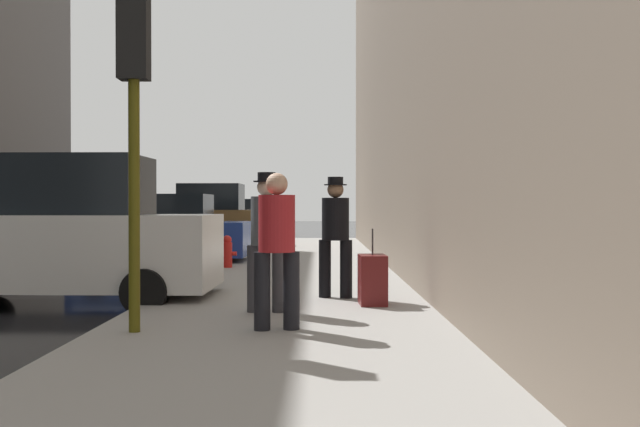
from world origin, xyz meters
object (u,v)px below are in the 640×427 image
parked_bronze_suv (208,220)px  fire_hydrant (229,252)px  rolling_suitcase (374,280)px  traffic_light (136,89)px  pedestrian_in_red_jacket (278,242)px  parked_white_van (67,237)px  parked_blue_sedan (166,232)px  pedestrian_with_beanie (268,235)px  parked_gray_coupe (231,221)px  pedestrian_with_fedora (337,231)px  parked_silver_sedan (248,218)px

parked_bronze_suv → fire_hydrant: bearing=-78.1°
rolling_suitcase → traffic_light: bearing=-142.0°
traffic_light → pedestrian_in_red_jacket: 2.25m
parked_white_van → parked_blue_sedan: parked_white_van is taller
traffic_light → rolling_suitcase: traffic_light is taller
pedestrian_in_red_jacket → pedestrian_with_beanie: bearing=99.2°
parked_gray_coupe → parked_white_van: bearing=-90.0°
fire_hydrant → rolling_suitcase: rolling_suitcase is taller
fire_hydrant → pedestrian_with_fedora: pedestrian_with_fedora is taller
rolling_suitcase → parked_white_van: bearing=168.0°
pedestrian_with_fedora → pedestrian_with_beanie: size_ratio=1.00×
pedestrian_with_fedora → traffic_light: bearing=-128.0°
rolling_suitcase → pedestrian_with_fedora: bearing=124.5°
parked_bronze_suv → pedestrian_with_fedora: parked_bronze_suv is taller
parked_bronze_suv → rolling_suitcase: parked_bronze_suv is taller
pedestrian_in_red_jacket → rolling_suitcase: bearing=59.2°
fire_hydrant → traffic_light: size_ratio=0.20×
parked_bronze_suv → parked_silver_sedan: bearing=90.0°
pedestrian_in_red_jacket → pedestrian_with_beanie: (-0.21, 1.29, 0.03)m
parked_silver_sedan → parked_white_van: bearing=-90.0°
parked_white_van → traffic_light: 4.00m
parked_blue_sedan → pedestrian_with_beanie: bearing=-69.6°
parked_silver_sedan → pedestrian_with_fedora: bearing=-81.3°
parked_gray_coupe → fire_hydrant: (1.80, -14.44, -0.35)m
parked_white_van → parked_silver_sedan: size_ratio=1.10×
parked_white_van → parked_silver_sedan: 26.24m
pedestrian_in_red_jacket → rolling_suitcase: size_ratio=1.64×
parked_blue_sedan → parked_white_van: bearing=-90.0°
parked_silver_sedan → traffic_light: size_ratio=1.17×
parked_blue_sedan → pedestrian_in_red_jacket: pedestrian_in_red_jacket is taller
parked_silver_sedan → pedestrian_with_fedora: pedestrian_with_fedora is taller
parked_bronze_suv → pedestrian_with_fedora: 14.30m
pedestrian_in_red_jacket → pedestrian_with_fedora: bearing=75.6°
parked_bronze_suv → rolling_suitcase: (4.56, -14.43, -0.54)m
parked_white_van → pedestrian_with_beanie: bearing=-27.9°
parked_silver_sedan → pedestrian_with_beanie: bearing=-83.5°
parked_gray_coupe → traffic_light: bearing=-85.3°
parked_silver_sedan → fire_hydrant: bearing=-85.2°
fire_hydrant → parked_white_van: bearing=-110.2°
parked_white_van → parked_silver_sedan: parked_white_van is taller
pedestrian_with_beanie → parked_blue_sedan: bearing=110.4°
parked_bronze_suv → traffic_light: 16.74m
pedestrian_with_beanie → traffic_light: bearing=-132.9°
parked_bronze_suv → parked_silver_sedan: (0.00, 12.78, -0.18)m
parked_gray_coupe → traffic_light: size_ratio=1.17×
traffic_light → rolling_suitcase: 4.12m
parked_bronze_suv → pedestrian_in_red_jacket: parked_bronze_suv is taller
parked_white_van → pedestrian_with_beanie: 3.58m
parked_blue_sedan → parked_bronze_suv: 6.62m
parked_bronze_suv → parked_silver_sedan: size_ratio=1.11×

